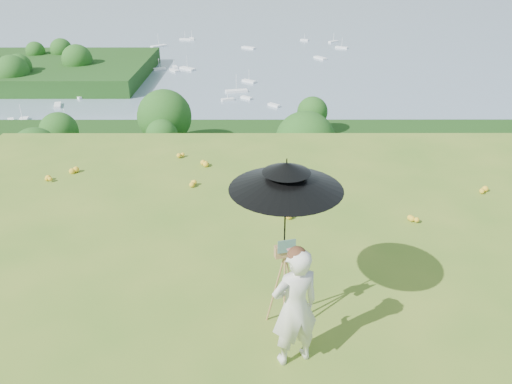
{
  "coord_description": "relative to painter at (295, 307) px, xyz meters",
  "views": [
    {
      "loc": [
        -0.07,
        -5.97,
        4.65
      ],
      "look_at": [
        -0.06,
        1.68,
        0.84
      ],
      "focal_mm": 35.0,
      "sensor_mm": 36.0,
      "label": 1
    }
  ],
  "objects": [
    {
      "name": "forest_slope",
      "position": [
        -0.39,
        36.32,
        -29.81
      ],
      "size": [
        140.0,
        56.0,
        22.0
      ],
      "primitive_type": "cube",
      "color": "black",
      "rests_on": "bay_water"
    },
    {
      "name": "ground",
      "position": [
        -0.39,
        1.32,
        -0.81
      ],
      "size": [
        14.0,
        14.0,
        0.0
      ],
      "primitive_type": "plane",
      "color": "#4D7722",
      "rests_on": "ground"
    },
    {
      "name": "wildflowers",
      "position": [
        -0.39,
        1.57,
        -0.75
      ],
      "size": [
        10.0,
        10.5,
        0.12
      ],
      "primitive_type": null,
      "color": "gold",
      "rests_on": "ground"
    },
    {
      "name": "harbor_town",
      "position": [
        -0.39,
        76.32,
        -30.31
      ],
      "size": [
        110.0,
        22.0,
        5.0
      ],
      "primitive_type": null,
      "color": "beige",
      "rests_on": "shoreline_tier"
    },
    {
      "name": "moored_boats",
      "position": [
        -12.89,
        162.32,
        -34.46
      ],
      "size": [
        140.0,
        140.0,
        0.7
      ],
      "primitive_type": null,
      "color": "white",
      "rests_on": "bay_water"
    },
    {
      "name": "painter_cap",
      "position": [
        0.0,
        0.0,
        0.77
      ],
      "size": [
        0.31,
        0.33,
        0.1
      ],
      "primitive_type": null,
      "rotation": [
        0.0,
        0.0,
        0.43
      ],
      "color": "#C76D78",
      "rests_on": "painter"
    },
    {
      "name": "field_easel",
      "position": [
        -0.09,
        0.6,
        -0.11
      ],
      "size": [
        0.65,
        0.65,
        1.4
      ],
      "primitive_type": null,
      "rotation": [
        0.0,
        0.0,
        0.25
      ],
      "color": "#AD8748",
      "rests_on": "ground"
    },
    {
      "name": "bay_water",
      "position": [
        -0.39,
        241.32,
        -34.81
      ],
      "size": [
        700.0,
        700.0,
        0.0
      ],
      "primitive_type": "plane",
      "color": "slate",
      "rests_on": "ground"
    },
    {
      "name": "peninsula",
      "position": [
        -75.39,
        156.32,
        -29.81
      ],
      "size": [
        90.0,
        60.0,
        12.0
      ],
      "primitive_type": null,
      "color": "black",
      "rests_on": "bay_water"
    },
    {
      "name": "sun_umbrella",
      "position": [
        -0.1,
        0.63,
        0.99
      ],
      "size": [
        1.78,
        1.78,
        1.29
      ],
      "primitive_type": null,
      "rotation": [
        0.0,
        0.0,
        0.39
      ],
      "color": "black",
      "rests_on": "field_easel"
    },
    {
      "name": "shoreline_tier",
      "position": [
        -0.39,
        76.32,
        -36.81
      ],
      "size": [
        170.0,
        28.0,
        8.0
      ],
      "primitive_type": "cube",
      "color": "#665F51",
      "rests_on": "bay_water"
    },
    {
      "name": "slope_trees",
      "position": [
        -0.39,
        36.32,
        -15.81
      ],
      "size": [
        110.0,
        50.0,
        6.0
      ],
      "primitive_type": null,
      "color": "#234F17",
      "rests_on": "forest_slope"
    },
    {
      "name": "painter",
      "position": [
        0.0,
        0.0,
        0.0
      ],
      "size": [
        0.7,
        0.58,
        1.63
      ],
      "primitive_type": "imported",
      "rotation": [
        0.0,
        0.0,
        3.52
      ],
      "color": "silver",
      "rests_on": "ground"
    }
  ]
}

